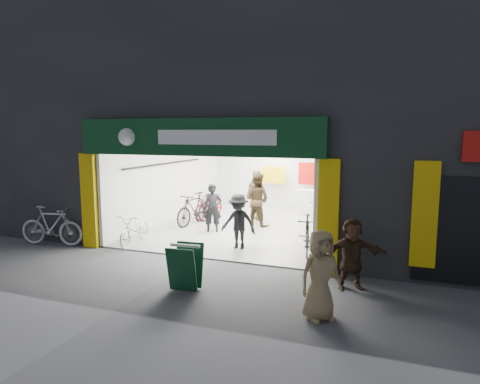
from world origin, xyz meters
The scene contains 17 objects.
ground centered at (0.00, 0.00, 0.00)m, with size 60.00×60.00×0.00m, color #56565B.
building centered at (0.91, 4.99, 4.31)m, with size 17.00×10.27×8.00m.
bike_left_front centered at (-2.25, 0.60, 0.45)m, with size 0.59×1.70×0.89m, color silver.
bike_left_midfront centered at (-1.80, 3.44, 0.56)m, with size 0.53×1.87×1.12m, color black.
bike_left_midback centered at (-1.80, 4.65, 0.50)m, with size 0.66×1.90×1.00m, color maroon.
bike_left_back centered at (-2.50, 6.69, 0.46)m, with size 0.44×1.54×0.93m, color silver.
bike_right_front centered at (2.50, 1.38, 0.51)m, with size 0.48×1.68×1.01m, color black.
bike_right_mid centered at (2.50, 4.03, 0.52)m, with size 0.68×1.96×1.03m, color maroon.
bike_right_back centered at (2.24, 6.03, 0.56)m, with size 0.53×1.87×1.12m, color #BBBBC0.
parked_bike centered at (-4.39, -0.30, 0.56)m, with size 0.53×1.87×1.12m, color silver.
customer_a centered at (-0.76, 2.64, 0.78)m, with size 0.57×0.37×1.56m, color black.
customer_b centered at (0.25, 4.03, 0.91)m, with size 0.89×0.69×1.82m, color #332717.
customer_c centered at (0.69, 1.10, 0.77)m, with size 0.99×0.57×1.53m, color black.
customer_d centered at (-0.04, 4.88, 0.93)m, with size 1.09×0.45×1.86m, color olive.
pedestrian_near centered at (3.50, -2.45, 0.78)m, with size 0.76×0.50×1.56m, color #967E57.
pedestrian_far centered at (3.85, -0.78, 0.73)m, with size 1.36×0.43×1.47m, color #3D281B.
sandwich_board centered at (0.73, -2.06, 0.51)m, with size 0.64×0.66×0.92m.
Camera 1 is at (4.65, -9.43, 3.19)m, focal length 32.00 mm.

